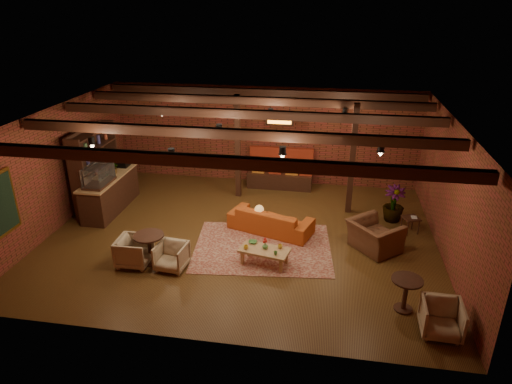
% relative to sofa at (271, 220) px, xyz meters
% --- Properties ---
extents(floor, '(10.00, 10.00, 0.00)m').
position_rel_sofa_xyz_m(floor, '(-0.72, -0.44, -0.33)').
color(floor, '#361D0D').
rests_on(floor, ground).
extents(ceiling, '(10.00, 8.00, 0.02)m').
position_rel_sofa_xyz_m(ceiling, '(-0.72, -0.44, 2.87)').
color(ceiling, black).
rests_on(ceiling, wall_back).
extents(wall_back, '(10.00, 0.02, 3.20)m').
position_rel_sofa_xyz_m(wall_back, '(-0.72, 3.56, 1.27)').
color(wall_back, brown).
rests_on(wall_back, ground).
extents(wall_front, '(10.00, 0.02, 3.20)m').
position_rel_sofa_xyz_m(wall_front, '(-0.72, -4.44, 1.27)').
color(wall_front, brown).
rests_on(wall_front, ground).
extents(wall_left, '(0.02, 8.00, 3.20)m').
position_rel_sofa_xyz_m(wall_left, '(-5.72, -0.44, 1.27)').
color(wall_left, brown).
rests_on(wall_left, ground).
extents(wall_right, '(0.02, 8.00, 3.20)m').
position_rel_sofa_xyz_m(wall_right, '(4.28, -0.44, 1.27)').
color(wall_right, brown).
rests_on(wall_right, ground).
extents(ceiling_beams, '(9.80, 6.40, 0.22)m').
position_rel_sofa_xyz_m(ceiling_beams, '(-0.72, -0.44, 2.75)').
color(ceiling_beams, black).
rests_on(ceiling_beams, ceiling).
extents(ceiling_pipe, '(9.60, 0.12, 0.12)m').
position_rel_sofa_xyz_m(ceiling_pipe, '(-0.72, 1.16, 2.52)').
color(ceiling_pipe, black).
rests_on(ceiling_pipe, ceiling).
extents(post_left, '(0.16, 0.16, 3.20)m').
position_rel_sofa_xyz_m(post_left, '(-1.32, 2.16, 1.27)').
color(post_left, black).
rests_on(post_left, ground).
extents(post_right, '(0.16, 0.16, 3.20)m').
position_rel_sofa_xyz_m(post_right, '(2.08, 1.56, 1.27)').
color(post_right, black).
rests_on(post_right, ground).
extents(service_counter, '(0.80, 2.50, 1.60)m').
position_rel_sofa_xyz_m(service_counter, '(-4.82, 0.56, 0.47)').
color(service_counter, black).
rests_on(service_counter, ground).
extents(plant_counter, '(0.35, 0.39, 0.30)m').
position_rel_sofa_xyz_m(plant_counter, '(-4.72, 0.76, 0.89)').
color(plant_counter, '#337F33').
rests_on(plant_counter, service_counter).
extents(shelving_hutch, '(0.52, 2.00, 2.40)m').
position_rel_sofa_xyz_m(shelving_hutch, '(-5.22, 0.66, 0.87)').
color(shelving_hutch, black).
rests_on(shelving_hutch, ground).
extents(chalkboard_menu, '(0.08, 0.96, 1.46)m').
position_rel_sofa_xyz_m(chalkboard_menu, '(-5.65, -2.74, 1.27)').
color(chalkboard_menu, black).
rests_on(chalkboard_menu, wall_left).
extents(banquette, '(2.10, 0.70, 1.00)m').
position_rel_sofa_xyz_m(banquette, '(-0.12, 3.11, 0.17)').
color(banquette, '#9E2E1A').
rests_on(banquette, ground).
extents(service_sign, '(0.86, 0.06, 0.30)m').
position_rel_sofa_xyz_m(service_sign, '(-0.12, 2.66, 2.02)').
color(service_sign, orange).
rests_on(service_sign, ceiling).
extents(ceiling_spotlights, '(6.40, 4.40, 0.28)m').
position_rel_sofa_xyz_m(ceiling_spotlights, '(-0.72, -0.44, 2.53)').
color(ceiling_spotlights, black).
rests_on(ceiling_spotlights, ceiling).
extents(rug, '(3.64, 2.94, 0.01)m').
position_rel_sofa_xyz_m(rug, '(-0.08, -0.92, -0.32)').
color(rug, maroon).
rests_on(rug, floor).
extents(sofa, '(2.39, 1.52, 0.65)m').
position_rel_sofa_xyz_m(sofa, '(0.00, 0.00, 0.00)').
color(sofa, '#AA4617').
rests_on(sofa, floor).
extents(coffee_table, '(1.24, 0.79, 0.64)m').
position_rel_sofa_xyz_m(coffee_table, '(0.07, -1.65, 0.03)').
color(coffee_table, '#9F7F4A').
rests_on(coffee_table, floor).
extents(side_table_lamp, '(0.43, 0.43, 0.77)m').
position_rel_sofa_xyz_m(side_table_lamp, '(-0.30, -0.08, 0.26)').
color(side_table_lamp, black).
rests_on(side_table_lamp, floor).
extents(round_table_left, '(0.70, 0.70, 0.73)m').
position_rel_sofa_xyz_m(round_table_left, '(-2.59, -2.03, 0.17)').
color(round_table_left, black).
rests_on(round_table_left, floor).
extents(armchair_a, '(0.71, 0.75, 0.76)m').
position_rel_sofa_xyz_m(armchair_a, '(-2.92, -2.17, 0.05)').
color(armchair_a, beige).
rests_on(armchair_a, floor).
extents(armchair_b, '(0.73, 0.69, 0.69)m').
position_rel_sofa_xyz_m(armchair_b, '(-2.01, -2.19, 0.02)').
color(armchair_b, beige).
rests_on(armchair_b, floor).
extents(armchair_right, '(1.32, 1.36, 1.01)m').
position_rel_sofa_xyz_m(armchair_right, '(2.66, -0.54, 0.18)').
color(armchair_right, brown).
rests_on(armchair_right, floor).
extents(side_table_book, '(0.52, 0.52, 0.46)m').
position_rel_sofa_xyz_m(side_table_book, '(3.68, 0.53, 0.08)').
color(side_table_book, black).
rests_on(side_table_book, floor).
extents(round_table_right, '(0.62, 0.62, 0.73)m').
position_rel_sofa_xyz_m(round_table_right, '(3.10, -2.88, 0.16)').
color(round_table_right, black).
rests_on(round_table_right, floor).
extents(armchair_far, '(0.74, 0.70, 0.74)m').
position_rel_sofa_xyz_m(armchair_far, '(3.68, -3.50, 0.05)').
color(armchair_far, beige).
rests_on(armchair_far, floor).
extents(plant_tall, '(1.78, 1.78, 3.09)m').
position_rel_sofa_xyz_m(plant_tall, '(3.29, 1.17, 1.22)').
color(plant_tall, '#4C7F4C').
rests_on(plant_tall, floor).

